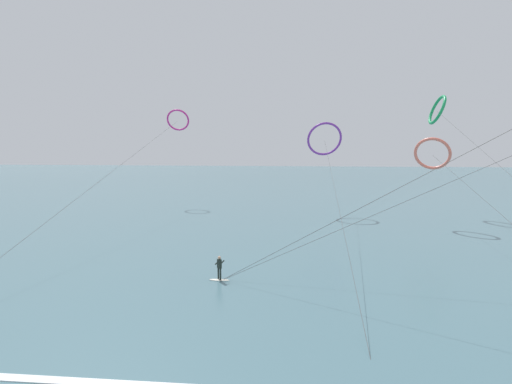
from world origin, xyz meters
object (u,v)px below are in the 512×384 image
(surfer_ivory, at_px, (219,270))
(kite_coral, at_px, (433,154))
(kite_violet, at_px, (325,139))
(kite_magenta, at_px, (178,120))
(kite_emerald, at_px, (437,110))

(surfer_ivory, xyz_separation_m, kite_coral, (20.21, 23.03, 7.66))
(kite_violet, height_order, kite_coral, kite_violet)
(kite_magenta, xyz_separation_m, kite_emerald, (38.38, -4.83, 0.78))
(kite_coral, distance_m, kite_emerald, 12.46)
(kite_magenta, height_order, kite_emerald, kite_emerald)
(kite_coral, distance_m, kite_magenta, 38.57)
(surfer_ivory, relative_size, kite_magenta, 0.03)
(kite_violet, relative_size, kite_emerald, 0.85)
(surfer_ivory, distance_m, kite_magenta, 43.03)
(kite_magenta, distance_m, kite_emerald, 38.69)
(surfer_ivory, xyz_separation_m, kite_violet, (8.20, 31.23, 9.54))
(kite_emerald, bearing_deg, kite_coral, -21.16)
(kite_magenta, bearing_deg, surfer_ivory, 107.25)
(surfer_ivory, xyz_separation_m, kite_emerald, (23.55, 33.50, 13.53))
(kite_violet, xyz_separation_m, kite_emerald, (15.35, 2.27, 3.99))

